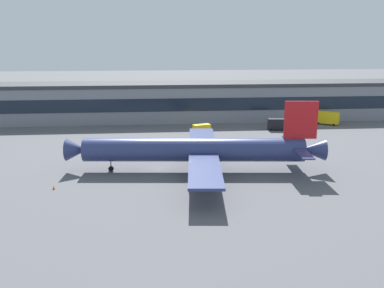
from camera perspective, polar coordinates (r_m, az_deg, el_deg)
ground_plane at (r=93.02m, az=-4.56°, el=-3.38°), size 600.00×600.00×0.00m
terminal_building at (r=147.95m, az=-4.90°, el=5.63°), size 185.12×15.92×12.97m
airliner at (r=90.15m, az=0.82°, el=-0.79°), size 54.68×47.01×15.04m
catering_truck at (r=147.80m, az=17.63°, el=3.37°), size 7.26×6.50×4.15m
crew_van at (r=128.39m, az=1.25°, el=2.14°), size 5.64×3.80×2.55m
stair_truck at (r=134.79m, az=11.37°, el=2.65°), size 6.25×3.13×3.55m
traffic_cone_0 at (r=79.61m, az=1.76°, el=-6.13°), size 0.45×0.45×0.56m
traffic_cone_1 at (r=84.59m, az=-17.93°, el=-5.56°), size 0.55×0.55×0.69m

